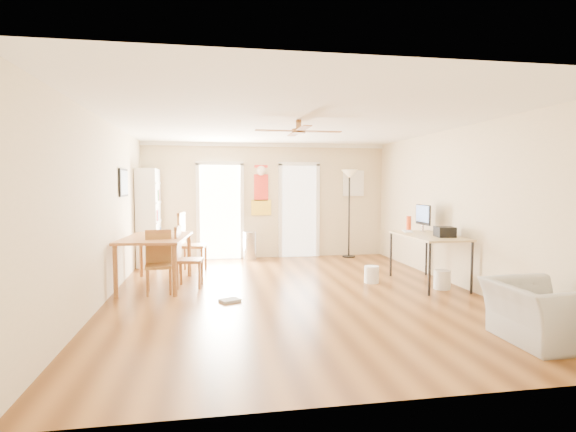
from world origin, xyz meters
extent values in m
plane|color=brown|center=(0.00, 0.00, 0.00)|extent=(7.00, 7.00, 0.00)
cube|color=red|center=(-0.13, 3.48, 1.55)|extent=(0.46, 0.03, 1.10)
cube|color=white|center=(2.05, 3.47, 1.70)|extent=(0.50, 0.04, 0.60)
cube|color=black|center=(-2.73, 1.40, 1.70)|extent=(0.04, 0.66, 0.48)
cylinder|color=silver|center=(-0.41, 3.18, 0.31)|extent=(0.35, 0.35, 0.63)
cube|color=silver|center=(2.20, 0.82, 0.84)|extent=(0.25, 0.45, 0.02)
cube|color=black|center=(2.45, -0.03, 0.91)|extent=(0.32, 0.36, 0.16)
cylinder|color=#F04615|center=(2.30, 0.99, 0.96)|extent=(0.10, 0.10, 0.27)
cylinder|color=white|center=(1.43, 0.52, 0.14)|extent=(0.28, 0.28, 0.29)
cylinder|color=white|center=(2.38, -0.11, 0.15)|extent=(0.33, 0.33, 0.30)
cube|color=#A2A39E|center=(-1.00, -0.33, 0.02)|extent=(0.33, 0.30, 0.04)
imported|color=#A1A19C|center=(2.15, -2.54, 0.32)|extent=(0.86, 0.98, 0.63)
camera|label=1|loc=(-1.24, -6.65, 1.66)|focal=27.95mm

